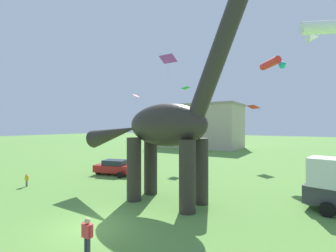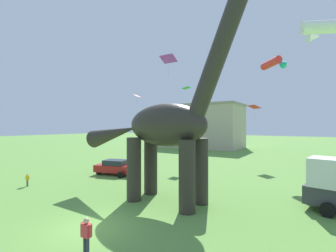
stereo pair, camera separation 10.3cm
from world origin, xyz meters
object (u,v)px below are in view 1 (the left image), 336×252
object	(u,v)px
parked_sedan_left	(115,167)
kite_mid_left	(273,64)
kite_near_low	(253,107)
kite_far_right	(323,30)
person_watching_child	(185,168)
kite_apex	(168,59)
person_photographer	(87,233)
dinosaur_sculpture	(166,125)
kite_mid_right	(160,121)
kite_drifting	(186,88)
person_vendor_side	(27,179)
kite_high_right	(136,96)

from	to	relation	value
parked_sedan_left	kite_mid_left	xyz separation A→B (m)	(13.64, 11.49, 11.50)
kite_near_low	kite_far_right	distance (m)	17.00
person_watching_child	kite_mid_left	world-z (taller)	kite_mid_left
kite_apex	kite_far_right	world-z (taller)	kite_apex
parked_sedan_left	person_photographer	bearing A→B (deg)	-64.72
person_watching_child	dinosaur_sculpture	bearing A→B (deg)	141.28
person_watching_child	kite_mid_right	world-z (taller)	kite_mid_right
kite_drifting	kite_mid_right	distance (m)	6.02
kite_apex	kite_mid_left	world-z (taller)	kite_mid_left
kite_drifting	kite_mid_left	size ratio (longest dim) A/B	0.48
person_vendor_side	kite_drifting	xyz separation A→B (m)	(5.30, 18.56, 9.74)
parked_sedan_left	person_photographer	xyz separation A→B (m)	(10.18, -11.58, 0.11)
dinosaur_sculpture	person_vendor_side	xyz separation A→B (m)	(-12.07, -3.05, -4.54)
person_watching_child	kite_apex	xyz separation A→B (m)	(-1.03, -1.37, 10.34)
kite_near_low	person_vendor_side	bearing A→B (deg)	-121.99
kite_apex	kite_near_low	distance (m)	14.90
kite_high_right	kite_apex	world-z (taller)	kite_apex
dinosaur_sculpture	kite_far_right	xyz separation A→B (m)	(8.96, 3.87, 5.84)
person_watching_child	kite_mid_right	distance (m)	12.76
parked_sedan_left	kite_far_right	distance (m)	20.86
parked_sedan_left	kite_drifting	bearing A→B (deg)	61.49
person_vendor_side	person_watching_child	size ratio (longest dim) A/B	0.61
kite_near_low	kite_mid_left	bearing A→B (deg)	-46.00
dinosaur_sculpture	kite_far_right	bearing A→B (deg)	19.60
person_photographer	kite_drifting	xyz separation A→B (m)	(-7.72, 22.70, 9.49)
person_photographer	kite_mid_right	size ratio (longest dim) A/B	1.62
person_vendor_side	kite_mid_left	xyz separation A→B (m)	(16.48, 18.93, 11.65)
kite_drifting	kite_high_right	size ratio (longest dim) A/B	0.94
kite_near_low	parked_sedan_left	bearing A→B (deg)	-126.84
dinosaur_sculpture	kite_drifting	distance (m)	17.70
person_vendor_side	kite_near_low	bearing A→B (deg)	27.48
parked_sedan_left	person_vendor_side	xyz separation A→B (m)	(-2.84, -7.43, -0.15)
kite_mid_right	kite_near_low	bearing A→B (deg)	18.51
person_watching_child	kite_near_low	world-z (taller)	kite_near_low
person_vendor_side	kite_far_right	size ratio (longest dim) A/B	0.39
kite_mid_right	dinosaur_sculpture	bearing A→B (deg)	-54.11
person_photographer	kite_near_low	size ratio (longest dim) A/B	0.73
kite_high_right	kite_near_low	world-z (taller)	kite_high_right
parked_sedan_left	kite_near_low	xyz separation A→B (m)	(10.81, 14.43, 6.82)
kite_apex	kite_mid_right	world-z (taller)	kite_apex
dinosaur_sculpture	kite_mid_left	world-z (taller)	dinosaur_sculpture
kite_near_low	kite_far_right	xyz separation A→B (m)	(7.37, -14.94, 3.41)
parked_sedan_left	kite_far_right	size ratio (longest dim) A/B	1.61
kite_high_right	person_watching_child	bearing A→B (deg)	-34.75
kite_far_right	parked_sedan_left	bearing A→B (deg)	178.39
person_vendor_side	kite_apex	size ratio (longest dim) A/B	0.56
parked_sedan_left	kite_mid_right	bearing A→B (deg)	81.82
person_watching_child	kite_near_low	distance (m)	14.37
person_vendor_side	person_photographer	bearing A→B (deg)	-48.18
person_vendor_side	kite_near_low	xyz separation A→B (m)	(13.65, 21.86, 6.96)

